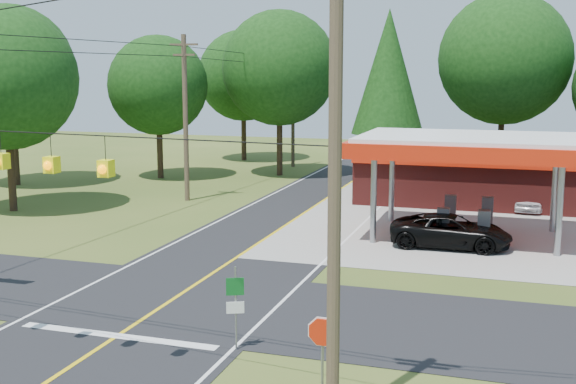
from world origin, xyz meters
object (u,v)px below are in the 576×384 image
(suv_car, at_px, (451,231))
(sedan_car, at_px, (530,199))
(octagonal_stop_sign, at_px, (322,340))
(gas_canopy, at_px, (469,148))

(suv_car, height_order, sedan_car, suv_car)
(suv_car, distance_m, octagonal_stop_sign, 16.82)
(sedan_car, relative_size, octagonal_stop_sign, 1.72)
(gas_canopy, bearing_deg, octagonal_stop_sign, -96.00)
(gas_canopy, relative_size, suv_car, 1.98)
(gas_canopy, xyz_separation_m, suv_car, (-0.50, -2.29, -3.52))
(gas_canopy, height_order, suv_car, gas_canopy)
(gas_canopy, relative_size, octagonal_stop_sign, 4.83)
(octagonal_stop_sign, bearing_deg, gas_canopy, 84.00)
(octagonal_stop_sign, bearing_deg, sedan_car, 79.51)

